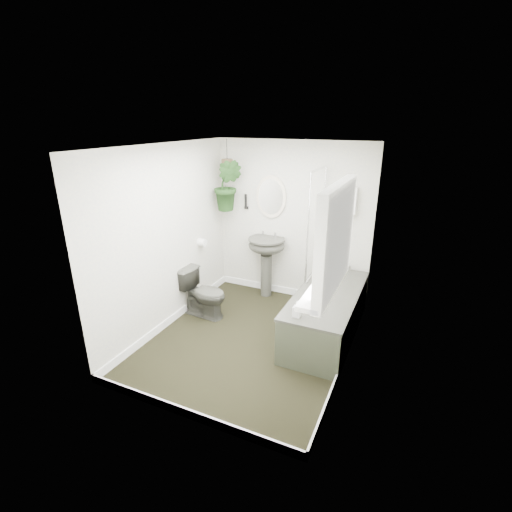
% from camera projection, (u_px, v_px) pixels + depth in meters
% --- Properties ---
extents(floor, '(2.30, 2.80, 0.02)m').
position_uv_depth(floor, '(251.00, 340.00, 4.58)').
color(floor, black).
rests_on(floor, ground).
extents(ceiling, '(2.30, 2.80, 0.02)m').
position_uv_depth(ceiling, '(250.00, 145.00, 3.77)').
color(ceiling, white).
rests_on(ceiling, ground).
extents(wall_back, '(2.30, 0.02, 2.30)m').
position_uv_depth(wall_back, '(292.00, 222.00, 5.37)').
color(wall_back, beige).
rests_on(wall_back, ground).
extents(wall_front, '(2.30, 0.02, 2.30)m').
position_uv_depth(wall_front, '(176.00, 306.00, 2.97)').
color(wall_front, beige).
rests_on(wall_front, ground).
extents(wall_left, '(0.02, 2.80, 2.30)m').
position_uv_depth(wall_left, '(167.00, 239.00, 4.62)').
color(wall_left, beige).
rests_on(wall_left, ground).
extents(wall_right, '(0.02, 2.80, 2.30)m').
position_uv_depth(wall_right, '(355.00, 268.00, 3.72)').
color(wall_right, beige).
rests_on(wall_right, ground).
extents(skirting, '(2.30, 2.80, 0.10)m').
position_uv_depth(skirting, '(251.00, 336.00, 4.56)').
color(skirting, white).
rests_on(skirting, floor).
extents(bathtub, '(0.72, 1.72, 0.58)m').
position_uv_depth(bathtub, '(326.00, 314.00, 4.59)').
color(bathtub, '#3A3B33').
rests_on(bathtub, floor).
extents(bath_screen, '(0.04, 0.72, 1.40)m').
position_uv_depth(bath_screen, '(316.00, 224.00, 4.79)').
color(bath_screen, silver).
rests_on(bath_screen, bathtub).
extents(shower_box, '(0.20, 0.10, 0.35)m').
position_uv_depth(shower_box, '(349.00, 200.00, 4.87)').
color(shower_box, white).
rests_on(shower_box, wall_back).
extents(oval_mirror, '(0.46, 0.03, 0.62)m').
position_uv_depth(oval_mirror, '(271.00, 197.00, 5.34)').
color(oval_mirror, beige).
rests_on(oval_mirror, wall_back).
extents(wall_sconce, '(0.04, 0.04, 0.22)m').
position_uv_depth(wall_sconce, '(246.00, 201.00, 5.52)').
color(wall_sconce, black).
rests_on(wall_sconce, wall_back).
extents(toilet_roll_holder, '(0.11, 0.11, 0.11)m').
position_uv_depth(toilet_roll_holder, '(202.00, 243.00, 5.28)').
color(toilet_roll_holder, white).
rests_on(toilet_roll_holder, wall_left).
extents(window_recess, '(0.08, 1.00, 0.90)m').
position_uv_depth(window_recess, '(336.00, 239.00, 2.98)').
color(window_recess, white).
rests_on(window_recess, wall_right).
extents(window_sill, '(0.18, 1.00, 0.04)m').
position_uv_depth(window_sill, '(324.00, 285.00, 3.15)').
color(window_sill, white).
rests_on(window_sill, wall_right).
extents(window_blinds, '(0.01, 0.86, 0.76)m').
position_uv_depth(window_blinds, '(330.00, 238.00, 2.99)').
color(window_blinds, white).
rests_on(window_blinds, wall_right).
extents(toilet, '(0.67, 0.42, 0.66)m').
position_uv_depth(toilet, '(204.00, 293.00, 5.04)').
color(toilet, '#3A3B33').
rests_on(toilet, floor).
extents(pedestal_sink, '(0.58, 0.51, 0.92)m').
position_uv_depth(pedestal_sink, '(266.00, 267.00, 5.58)').
color(pedestal_sink, '#3A3B33').
rests_on(pedestal_sink, floor).
extents(sill_plant, '(0.27, 0.24, 0.25)m').
position_uv_depth(sill_plant, '(328.00, 257.00, 3.38)').
color(sill_plant, black).
rests_on(sill_plant, window_sill).
extents(hanging_plant, '(0.44, 0.38, 0.74)m').
position_uv_depth(hanging_plant, '(228.00, 185.00, 5.31)').
color(hanging_plant, black).
rests_on(hanging_plant, ceiling).
extents(soap_bottle, '(0.08, 0.08, 0.18)m').
position_uv_depth(soap_bottle, '(297.00, 309.00, 3.92)').
color(soap_bottle, black).
rests_on(soap_bottle, bathtub).
extents(hanging_pot, '(0.16, 0.16, 0.12)m').
position_uv_depth(hanging_pot, '(227.00, 163.00, 5.21)').
color(hanging_pot, brown).
rests_on(hanging_pot, ceiling).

